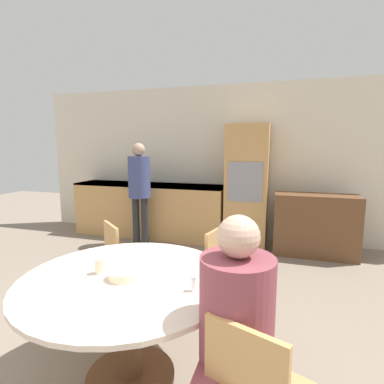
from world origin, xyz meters
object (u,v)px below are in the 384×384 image
(oven_unit, at_px, (247,186))
(person_standing, at_px, (139,183))
(sideboard, at_px, (315,225))
(chair_far_left, at_px, (102,263))
(dining_table, at_px, (128,305))
(person_seated, at_px, (235,326))
(cup, at_px, (99,266))
(chair_far_right, at_px, (206,266))
(bowl_near, at_px, (123,275))

(oven_unit, bearing_deg, person_standing, -162.25)
(sideboard, xyz_separation_m, chair_far_left, (-2.09, -2.22, 0.03))
(dining_table, bearing_deg, sideboard, 63.90)
(dining_table, xyz_separation_m, person_seated, (0.75, -0.31, 0.18))
(person_standing, height_order, cup, person_standing)
(dining_table, bearing_deg, chair_far_left, 133.83)
(sideboard, bearing_deg, cup, -119.09)
(chair_far_left, bearing_deg, oven_unit, 107.36)
(chair_far_right, bearing_deg, person_standing, -125.20)
(person_seated, bearing_deg, chair_far_right, 110.53)
(sideboard, height_order, bowl_near, sideboard)
(person_seated, bearing_deg, oven_unit, 95.78)
(chair_far_left, height_order, chair_far_right, same)
(chair_far_right, relative_size, person_standing, 0.52)
(sideboard, relative_size, chair_far_left, 1.35)
(person_standing, bearing_deg, chair_far_right, -48.20)
(person_standing, distance_m, bowl_near, 2.92)
(chair_far_right, height_order, bowl_near, chair_far_right)
(dining_table, distance_m, cup, 0.32)
(person_seated, distance_m, person_standing, 3.54)
(chair_far_left, bearing_deg, dining_table, -5.16)
(chair_far_right, height_order, person_standing, person_standing)
(oven_unit, relative_size, person_standing, 1.17)
(chair_far_right, bearing_deg, person_seated, 33.54)
(oven_unit, relative_size, chair_far_left, 2.25)
(chair_far_right, bearing_deg, bowl_near, -5.04)
(chair_far_right, height_order, person_seated, person_seated)
(chair_far_left, relative_size, person_seated, 0.67)
(oven_unit, relative_size, dining_table, 1.39)
(oven_unit, distance_m, chair_far_right, 2.27)
(sideboard, height_order, chair_far_right, sideboard)
(person_seated, height_order, cup, person_seated)
(chair_far_right, relative_size, person_seated, 0.67)
(dining_table, height_order, chair_far_right, chair_far_right)
(chair_far_right, distance_m, cup, 1.09)
(sideboard, xyz_separation_m, dining_table, (-1.43, -2.91, 0.09))
(person_seated, height_order, bowl_near, person_seated)
(dining_table, distance_m, bowl_near, 0.23)
(dining_table, height_order, person_standing, person_standing)
(person_seated, height_order, person_standing, person_standing)
(cup, bearing_deg, person_seated, -17.48)
(oven_unit, bearing_deg, person_seated, -84.22)
(oven_unit, height_order, sideboard, oven_unit)
(oven_unit, height_order, chair_far_right, oven_unit)
(dining_table, height_order, person_seated, person_seated)
(person_standing, bearing_deg, bowl_near, -65.40)
(cup, bearing_deg, person_standing, 111.28)
(person_seated, xyz_separation_m, bowl_near, (-0.77, 0.28, 0.04))
(sideboard, relative_size, chair_far_right, 1.35)
(oven_unit, relative_size, bowl_near, 10.12)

